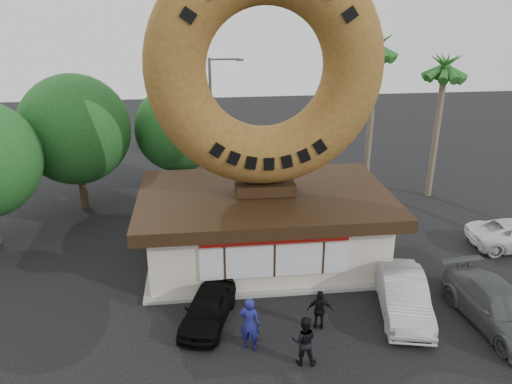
{
  "coord_description": "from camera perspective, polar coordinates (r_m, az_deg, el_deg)",
  "views": [
    {
      "loc": [
        -2.79,
        -14.42,
        11.55
      ],
      "look_at": [
        -0.62,
        4.0,
        4.14
      ],
      "focal_mm": 35.0,
      "sensor_mm": 36.0,
      "label": 1
    }
  ],
  "objects": [
    {
      "name": "street_lamp",
      "position": [
        31.24,
        -4.88,
        8.63
      ],
      "size": [
        2.11,
        0.2,
        8.0
      ],
      "color": "#59595E",
      "rests_on": "ground"
    },
    {
      "name": "donut_shop",
      "position": [
        22.8,
        0.97,
        -3.64
      ],
      "size": [
        11.2,
        7.2,
        3.8
      ],
      "color": "beige",
      "rests_on": "ground"
    },
    {
      "name": "person_center",
      "position": [
        17.22,
        5.5,
        -16.55
      ],
      "size": [
        0.98,
        0.82,
        1.79
      ],
      "primitive_type": "imported",
      "rotation": [
        0.0,
        0.0,
        2.96
      ],
      "color": "black",
      "rests_on": "ground"
    },
    {
      "name": "ground",
      "position": [
        18.68,
        3.47,
        -16.45
      ],
      "size": [
        90.0,
        90.0,
        0.0
      ],
      "primitive_type": "plane",
      "color": "black",
      "rests_on": "ground"
    },
    {
      "name": "tree_west",
      "position": [
        29.06,
        -19.99,
        6.72
      ],
      "size": [
        6.0,
        6.0,
        7.65
      ],
      "color": "#473321",
      "rests_on": "ground"
    },
    {
      "name": "person_right",
      "position": [
        18.84,
        7.31,
        -13.24
      ],
      "size": [
        0.98,
        0.55,
        1.58
      ],
      "primitive_type": "imported",
      "rotation": [
        0.0,
        0.0,
        2.95
      ],
      "color": "black",
      "rests_on": "ground"
    },
    {
      "name": "palm_far",
      "position": [
        30.51,
        20.76,
        12.76
      ],
      "size": [
        2.6,
        2.6,
        8.75
      ],
      "color": "#726651",
      "rests_on": "ground"
    },
    {
      "name": "giant_donut",
      "position": [
        20.8,
        1.09,
        13.92
      ],
      "size": [
        9.81,
        2.5,
        9.81
      ],
      "primitive_type": "torus",
      "rotation": [
        1.57,
        0.0,
        0.0
      ],
      "color": "olive",
      "rests_on": "donut_shop"
    },
    {
      "name": "car_grey",
      "position": [
        20.94,
        25.91,
        -11.73
      ],
      "size": [
        2.59,
        5.38,
        1.51
      ],
      "primitive_type": "imported",
      "rotation": [
        0.0,
        0.0,
        0.09
      ],
      "color": "#525657",
      "rests_on": "ground"
    },
    {
      "name": "tree_mid",
      "position": [
        30.39,
        -8.85,
        7.18
      ],
      "size": [
        5.2,
        5.2,
        6.63
      ],
      "color": "#473321",
      "rests_on": "ground"
    },
    {
      "name": "car_black",
      "position": [
        19.18,
        -5.51,
        -13.02
      ],
      "size": [
        2.59,
        4.03,
        1.28
      ],
      "primitive_type": "imported",
      "rotation": [
        0.0,
        0.0,
        -0.31
      ],
      "color": "black",
      "rests_on": "ground"
    },
    {
      "name": "person_left",
      "position": [
        17.69,
        -0.74,
        -14.82
      ],
      "size": [
        0.86,
        0.71,
        2.01
      ],
      "primitive_type": "imported",
      "rotation": [
        0.0,
        0.0,
        2.78
      ],
      "color": "navy",
      "rests_on": "ground"
    },
    {
      "name": "car_silver",
      "position": [
        20.34,
        16.45,
        -11.24
      ],
      "size": [
        2.57,
        4.9,
        1.54
      ],
      "primitive_type": "imported",
      "rotation": [
        0.0,
        0.0,
        -0.21
      ],
      "color": "#A6A7AB",
      "rests_on": "ground"
    },
    {
      "name": "palm_near",
      "position": [
        30.38,
        13.61,
        15.28
      ],
      "size": [
        2.6,
        2.6,
        9.75
      ],
      "color": "#726651",
      "rests_on": "ground"
    }
  ]
}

